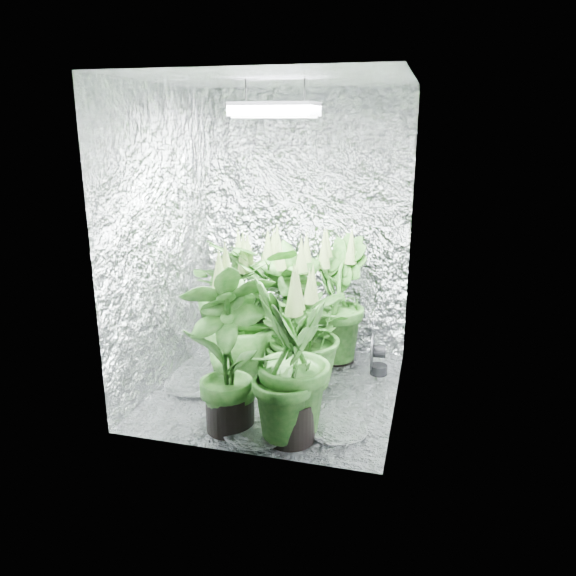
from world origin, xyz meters
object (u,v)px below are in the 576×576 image
(plant_e, at_px, (299,333))
(circulation_fan, at_px, (376,357))
(plant_b, at_px, (293,313))
(plant_g, at_px, (291,363))
(plant_c, at_px, (336,302))
(plant_d, at_px, (241,314))
(grow_lamp, at_px, (275,110))
(plant_f, at_px, (228,349))
(plant_a, at_px, (259,303))

(plant_e, distance_m, circulation_fan, 0.67)
(plant_b, height_order, plant_g, plant_g)
(plant_c, distance_m, plant_d, 0.78)
(plant_c, distance_m, plant_g, 1.19)
(grow_lamp, distance_m, plant_g, 1.49)
(plant_c, xyz_separation_m, plant_d, (-0.56, -0.54, 0.03))
(plant_c, relative_size, circulation_fan, 3.30)
(circulation_fan, bearing_deg, plant_f, -130.63)
(plant_a, xyz_separation_m, plant_b, (0.26, -0.04, -0.04))
(plant_c, height_order, plant_g, plant_g)
(plant_g, height_order, circulation_fan, plant_g)
(plant_b, xyz_separation_m, plant_f, (-0.17, -0.84, 0.05))
(plant_a, distance_m, plant_c, 0.59)
(plant_g, distance_m, circulation_fan, 1.13)
(plant_b, bearing_deg, grow_lamp, -99.95)
(grow_lamp, xyz_separation_m, plant_f, (-0.12, -0.57, -1.31))
(circulation_fan, bearing_deg, plant_c, 147.37)
(plant_b, distance_m, plant_g, 0.88)
(grow_lamp, height_order, circulation_fan, grow_lamp)
(plant_f, xyz_separation_m, circulation_fan, (0.75, 0.98, -0.38))
(plant_c, bearing_deg, plant_a, -150.63)
(circulation_fan, bearing_deg, plant_d, -161.64)
(plant_a, relative_size, plant_b, 1.02)
(grow_lamp, xyz_separation_m, plant_b, (0.05, 0.27, -1.36))
(plant_e, height_order, plant_g, plant_g)
(plant_d, height_order, circulation_fan, plant_d)
(plant_c, xyz_separation_m, plant_e, (-0.15, -0.57, -0.05))
(circulation_fan, bearing_deg, plant_g, -113.74)
(plant_b, relative_size, plant_f, 0.93)
(plant_e, height_order, plant_f, plant_f)
(plant_b, distance_m, plant_f, 0.85)
(grow_lamp, height_order, plant_c, grow_lamp)
(plant_e, distance_m, plant_g, 0.63)
(plant_e, xyz_separation_m, plant_g, (0.10, -0.62, 0.06))
(plant_a, distance_m, plant_e, 0.47)
(plant_c, bearing_deg, plant_e, -104.58)
(plant_e, bearing_deg, plant_c, 75.42)
(plant_d, bearing_deg, plant_b, 33.69)
(plant_b, bearing_deg, plant_d, -146.31)
(plant_g, relative_size, circulation_fan, 3.34)
(plant_c, distance_m, circulation_fan, 0.50)
(grow_lamp, relative_size, plant_b, 0.48)
(plant_f, bearing_deg, plant_c, 70.18)
(plant_f, bearing_deg, plant_d, 102.76)
(grow_lamp, xyz_separation_m, plant_d, (-0.27, 0.06, -1.33))
(plant_a, height_order, plant_f, plant_f)
(plant_f, bearing_deg, plant_b, 78.51)
(plant_a, height_order, circulation_fan, plant_a)
(plant_b, relative_size, circulation_fan, 3.31)
(plant_c, xyz_separation_m, plant_f, (-0.42, -1.17, 0.04))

